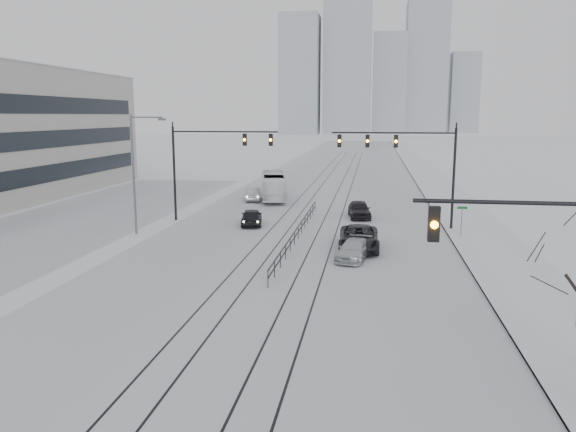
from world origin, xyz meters
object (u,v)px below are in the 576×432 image
object	(u,v)px
sedan_nb_front	(359,238)
box_truck	(273,186)
sedan_sb_outer	(253,194)
traffic_mast_near	(574,278)
sedan_nb_right	(354,250)
sedan_nb_far	(359,210)
sedan_sb_inner	(252,217)

from	to	relation	value
sedan_nb_front	box_truck	world-z (taller)	box_truck
sedan_sb_outer	traffic_mast_near	bearing A→B (deg)	102.35
sedan_sb_outer	sedan_nb_right	xyz separation A→B (m)	(11.48, -23.24, -0.09)
sedan_nb_right	sedan_nb_far	xyz separation A→B (m)	(-0.04, 14.66, 0.14)
sedan_sb_outer	box_truck	distance (m)	2.48
sedan_sb_inner	sedan_nb_front	bearing A→B (deg)	130.73
sedan_nb_far	sedan_nb_right	bearing A→B (deg)	-97.25
sedan_nb_front	box_truck	distance (m)	23.94
sedan_nb_front	sedan_nb_right	bearing A→B (deg)	-96.80
sedan_nb_front	box_truck	xyz separation A→B (m)	(-9.73, 21.86, 0.64)
sedan_sb_inner	sedan_nb_right	distance (m)	13.21
sedan_nb_right	box_truck	world-z (taller)	box_truck
sedan_sb_outer	sedan_nb_front	world-z (taller)	sedan_nb_front
sedan_sb_outer	box_truck	xyz separation A→B (m)	(1.99, 1.29, 0.73)
traffic_mast_near	sedan_nb_far	size ratio (longest dim) A/B	1.58
sedan_nb_far	sedan_sb_inner	bearing A→B (deg)	-158.77
sedan_nb_front	sedan_nb_far	distance (m)	12.00
sedan_sb_inner	sedan_nb_far	bearing A→B (deg)	-161.65
sedan_nb_front	sedan_nb_right	world-z (taller)	sedan_nb_front
sedan_nb_front	box_truck	bearing A→B (deg)	112.35
traffic_mast_near	box_truck	xyz separation A→B (m)	(-16.05, 43.24, -3.13)
sedan_nb_front	traffic_mast_near	bearing A→B (deg)	-75.16
sedan_sb_inner	sedan_sb_outer	world-z (taller)	sedan_sb_outer
sedan_sb_outer	sedan_nb_right	world-z (taller)	sedan_sb_outer
sedan_sb_inner	sedan_nb_front	world-z (taller)	sedan_nb_front
sedan_sb_outer	sedan_nb_front	size ratio (longest dim) A/B	0.75
sedan_nb_right	sedan_sb_outer	bearing A→B (deg)	127.23
sedan_sb_outer	sedan_nb_right	size ratio (longest dim) A/B	1.01
sedan_nb_right	sedan_nb_far	bearing A→B (deg)	101.11
sedan_nb_right	sedan_nb_far	world-z (taller)	sedan_nb_far
sedan_nb_front	box_truck	size ratio (longest dim) A/B	0.55
sedan_sb_inner	sedan_nb_far	world-z (taller)	sedan_nb_far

